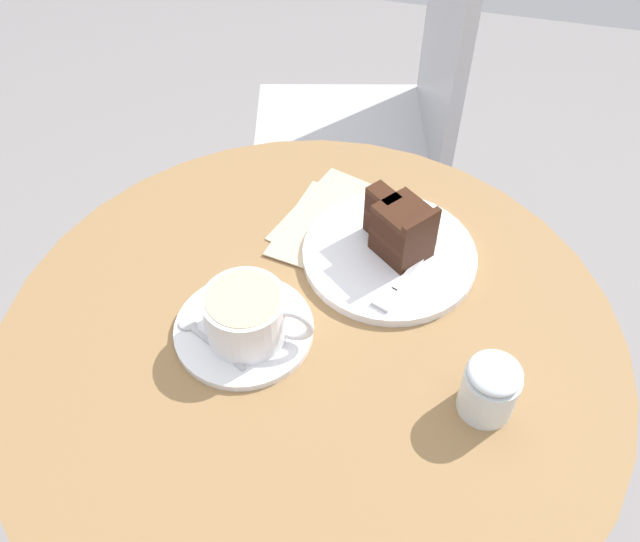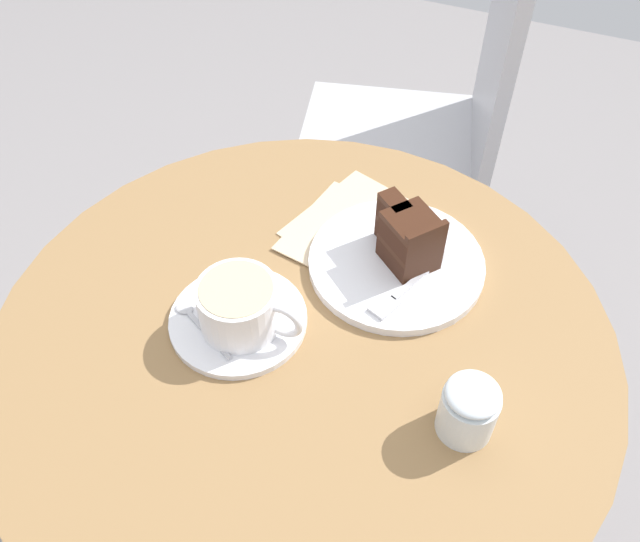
# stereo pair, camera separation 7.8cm
# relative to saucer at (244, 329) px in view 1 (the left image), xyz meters

# --- Properties ---
(cafe_table) EXTENTS (0.71, 0.71, 0.71)m
(cafe_table) POSITION_rel_saucer_xyz_m (0.07, 0.01, -0.13)
(cafe_table) COLOR olive
(cafe_table) RESTS_ON ground
(saucer) EXTENTS (0.16, 0.16, 0.01)m
(saucer) POSITION_rel_saucer_xyz_m (0.00, 0.00, 0.00)
(saucer) COLOR white
(saucer) RESTS_ON cafe_table
(coffee_cup) EXTENTS (0.12, 0.09, 0.06)m
(coffee_cup) POSITION_rel_saucer_xyz_m (0.01, -0.01, 0.04)
(coffee_cup) COLOR white
(coffee_cup) RESTS_ON saucer
(teaspoon) EXTENTS (0.09, 0.05, 0.00)m
(teaspoon) POSITION_rel_saucer_xyz_m (-0.04, -0.03, 0.01)
(teaspoon) COLOR #B7B7BC
(teaspoon) RESTS_ON saucer
(cake_plate) EXTENTS (0.22, 0.22, 0.01)m
(cake_plate) POSITION_rel_saucer_xyz_m (0.14, 0.15, 0.00)
(cake_plate) COLOR white
(cake_plate) RESTS_ON cafe_table
(cake_slice) EXTENTS (0.09, 0.09, 0.08)m
(cake_slice) POSITION_rel_saucer_xyz_m (0.15, 0.16, 0.04)
(cake_slice) COLOR #381E14
(cake_slice) RESTS_ON cake_plate
(fork) EXTENTS (0.07, 0.13, 0.00)m
(fork) POSITION_rel_saucer_xyz_m (0.16, 0.11, 0.01)
(fork) COLOR #B7B7BC
(fork) RESTS_ON cake_plate
(napkin) EXTENTS (0.21, 0.21, 0.00)m
(napkin) POSITION_rel_saucer_xyz_m (0.08, 0.19, -0.00)
(napkin) COLOR beige
(napkin) RESTS_ON cafe_table
(cafe_chair) EXTENTS (0.46, 0.46, 0.92)m
(cafe_chair) POSITION_rel_saucer_xyz_m (0.06, 0.72, -0.17)
(cafe_chair) COLOR #BCBCC1
(cafe_chair) RESTS_ON ground
(sugar_pot) EXTENTS (0.06, 0.06, 0.07)m
(sugar_pot) POSITION_rel_saucer_xyz_m (0.27, -0.03, 0.03)
(sugar_pot) COLOR silver
(sugar_pot) RESTS_ON cafe_table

